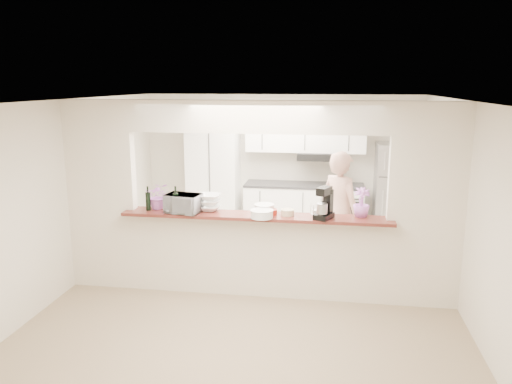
% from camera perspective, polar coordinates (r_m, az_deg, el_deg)
% --- Properties ---
extents(floor, '(6.00, 6.00, 0.00)m').
position_cam_1_polar(floor, '(6.66, 0.01, -11.57)').
color(floor, tan).
rests_on(floor, ground).
extents(tile_overlay, '(5.00, 2.90, 0.01)m').
position_cam_1_polar(tile_overlay, '(8.09, 1.69, -7.11)').
color(tile_overlay, beige).
rests_on(tile_overlay, floor).
extents(partition, '(5.00, 0.15, 2.50)m').
position_cam_1_polar(partition, '(6.21, 0.01, 1.03)').
color(partition, silver).
rests_on(partition, floor).
extents(bar_counter, '(3.40, 0.38, 1.09)m').
position_cam_1_polar(bar_counter, '(6.45, 0.00, -6.90)').
color(bar_counter, silver).
rests_on(bar_counter, floor).
extents(kitchen_cabinets, '(3.15, 0.62, 2.25)m').
position_cam_1_polar(kitchen_cabinets, '(8.98, 1.48, 1.29)').
color(kitchen_cabinets, white).
rests_on(kitchen_cabinets, floor).
extents(refrigerator, '(0.75, 0.70, 1.70)m').
position_cam_1_polar(refrigerator, '(8.93, 15.79, -0.05)').
color(refrigerator, '#A8A8AC').
rests_on(refrigerator, floor).
extents(flower_left, '(0.37, 0.34, 0.35)m').
position_cam_1_polar(flower_left, '(6.62, -11.11, -0.42)').
color(flower_left, '#C769A7').
rests_on(flower_left, bar_counter).
extents(wine_bottle_a, '(0.06, 0.06, 0.32)m').
position_cam_1_polar(wine_bottle_a, '(6.57, -12.23, -1.01)').
color(wine_bottle_a, black).
rests_on(wine_bottle_a, bar_counter).
extents(wine_bottle_b, '(0.07, 0.07, 0.35)m').
position_cam_1_polar(wine_bottle_b, '(6.35, -9.16, -1.23)').
color(wine_bottle_b, black).
rests_on(wine_bottle_b, bar_counter).
extents(toaster_oven, '(0.48, 0.36, 0.24)m').
position_cam_1_polar(toaster_oven, '(6.37, -8.31, -1.31)').
color(toaster_oven, '#A6A6AB').
rests_on(toaster_oven, bar_counter).
extents(serving_bowls, '(0.32, 0.32, 0.21)m').
position_cam_1_polar(serving_bowls, '(6.44, -5.37, -1.22)').
color(serving_bowls, white).
rests_on(serving_bowls, bar_counter).
extents(plate_stack_a, '(0.25, 0.25, 0.12)m').
position_cam_1_polar(plate_stack_a, '(6.30, 0.95, -1.92)').
color(plate_stack_a, white).
rests_on(plate_stack_a, bar_counter).
extents(plate_stack_b, '(0.28, 0.28, 0.10)m').
position_cam_1_polar(plate_stack_b, '(6.09, 0.67, -2.51)').
color(plate_stack_b, white).
rests_on(plate_stack_b, bar_counter).
extents(red_bowl, '(0.15, 0.15, 0.07)m').
position_cam_1_polar(red_bowl, '(6.23, 1.74, -2.30)').
color(red_bowl, maroon).
rests_on(red_bowl, bar_counter).
extents(tan_bowl, '(0.17, 0.17, 0.08)m').
position_cam_1_polar(tan_bowl, '(6.21, 3.62, -2.34)').
color(tan_bowl, tan).
rests_on(tan_bowl, bar_counter).
extents(utensil_caddy, '(0.26, 0.20, 0.21)m').
position_cam_1_polar(utensil_caddy, '(6.26, 7.34, -1.84)').
color(utensil_caddy, silver).
rests_on(utensil_caddy, bar_counter).
extents(stand_mixer, '(0.26, 0.31, 0.39)m').
position_cam_1_polar(stand_mixer, '(6.08, 7.85, -1.41)').
color(stand_mixer, black).
rests_on(stand_mixer, bar_counter).
extents(flower_right, '(0.21, 0.21, 0.36)m').
position_cam_1_polar(flower_right, '(6.25, 11.96, -1.17)').
color(flower_right, '#BA65BC').
rests_on(flower_right, bar_counter).
extents(person, '(0.76, 0.75, 1.77)m').
position_cam_1_polar(person, '(7.20, 9.58, -2.42)').
color(person, tan).
rests_on(person, floor).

